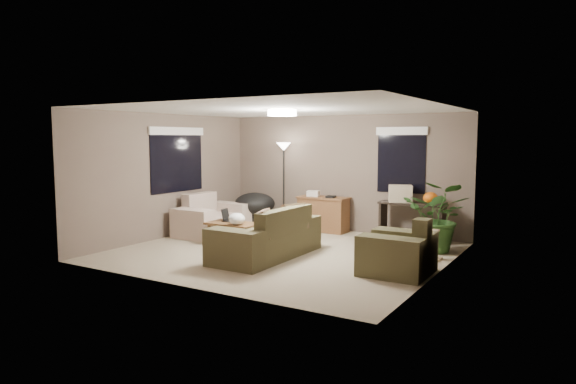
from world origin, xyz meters
The scene contains 20 objects.
room_shell centered at (0.00, 0.00, 1.25)m, with size 5.50×5.50×5.50m.
main_sofa centered at (0.00, -0.44, 0.29)m, with size 0.95×2.20×0.85m.
throw_pillows centered at (0.26, -0.44, 0.65)m, with size 0.40×1.40×0.47m.
loveseat centered at (-2.18, 0.69, 0.30)m, with size 0.90×1.60×0.85m.
armchair centered at (2.25, -0.35, 0.30)m, with size 0.95×1.00×0.85m.
coffee_table centered at (-1.12, 0.05, 0.36)m, with size 1.00×0.55×0.42m.
laptop centered at (-1.29, 0.15, 0.48)m, with size 0.38×0.25×0.24m.
plastic_bag centered at (-0.92, -0.10, 0.53)m, with size 0.32×0.28×0.22m, color white.
desk centered at (-0.30, 2.18, 0.38)m, with size 1.10×0.50×0.75m.
desk_papers centered at (-0.46, 2.17, 0.80)m, with size 0.70×0.30×0.12m.
console_table centered at (1.65, 2.18, 0.44)m, with size 1.30×0.40×0.75m.
pumpkin centered at (2.00, 2.18, 0.86)m, with size 0.28×0.28×0.23m, color orange.
cardboard_box centered at (1.40, 2.18, 0.92)m, with size 0.44×0.33×0.33m, color beige.
papasan_chair centered at (-1.81, 1.76, 0.47)m, with size 1.06×1.06×0.80m.
floor_lamp centered at (-1.24, 2.07, 1.60)m, with size 0.32×0.32×1.91m.
ceiling_fixture centered at (0.00, 0.00, 2.44)m, with size 0.50×0.50×0.10m, color white.
houseplant centered at (2.35, 1.43, 0.49)m, with size 1.14×1.26×0.98m, color #2D5923.
cat_scratching_post centered at (2.42, 0.79, 0.21)m, with size 0.32×0.32×0.50m.
window_left centered at (-2.73, 0.30, 1.78)m, with size 0.05×1.56×1.33m.
window_back centered at (1.30, 2.48, 1.79)m, with size 1.06×0.05×1.33m.
Camera 1 is at (4.69, -7.59, 2.01)m, focal length 32.00 mm.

